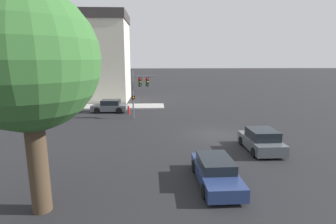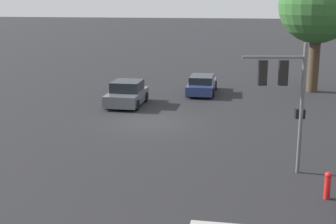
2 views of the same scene
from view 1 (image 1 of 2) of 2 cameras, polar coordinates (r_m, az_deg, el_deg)
name	(u,v)px [view 1 (image 1 of 2)]	position (r m, az deg, el deg)	size (l,w,h in m)	color
ground_plane	(216,135)	(21.55, 10.46, -4.92)	(300.00, 300.00, 0.00)	black
rowhouse_backdrop	(85,56)	(39.86, -17.70, 11.48)	(7.97, 12.40, 13.07)	beige
street_tree	(27,61)	(10.88, -28.31, 9.68)	(5.25, 5.25, 8.62)	#423323
traffic_signal	(140,87)	(26.66, -6.15, 5.54)	(0.81, 2.34, 4.79)	#515456
crossing_car_0	(261,141)	(18.58, 19.64, -5.89)	(3.83, 2.06, 1.47)	#4C5156
crossing_car_1	(216,171)	(13.37, 10.33, -12.60)	(4.48, 1.90, 1.26)	navy
parked_car_0	(110,106)	(30.82, -12.54, 1.23)	(2.08, 3.99, 1.41)	#4C5156
parked_car_1	(60,107)	(32.22, -22.43, 0.97)	(2.13, 4.66, 1.27)	#B7B7BC
parked_car_2	(12,107)	(34.49, -30.76, 0.92)	(2.06, 4.76, 1.34)	maroon
fire_hydrant	(129,110)	(29.37, -8.57, 0.52)	(0.22, 0.22, 0.92)	red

